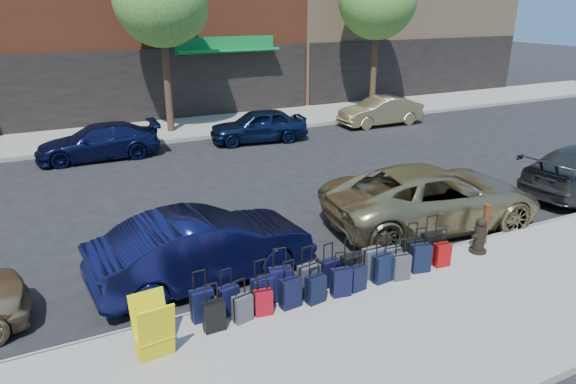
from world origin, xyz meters
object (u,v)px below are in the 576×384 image
fire_hydrant (480,236)px  car_near_1 (203,248)px  suitcase_front_5 (329,273)px  bollard (486,223)px  tree_right (380,2)px  car_far_2 (258,125)px  car_far_3 (380,111)px  car_near_2 (432,197)px  tree_center (164,1)px  display_rack (153,328)px  car_far_1 (98,142)px

fire_hydrant → car_near_1: (-5.75, 1.75, 0.21)m
suitcase_front_5 → bollard: size_ratio=0.94×
tree_right → fire_hydrant: (-7.41, -14.47, -4.88)m
car_far_2 → car_far_3: car_far_2 is taller
bollard → car_near_2: (-0.18, 1.61, 0.13)m
suitcase_front_5 → car_far_3: bearing=43.9°
car_far_3 → tree_center: bearing=-104.5°
display_rack → bollard: bearing=1.1°
tree_right → bollard: (-6.94, -14.18, -4.77)m
car_near_2 → car_far_1: car_near_2 is taller
tree_right → car_far_2: 9.52m
fire_hydrant → bollard: size_ratio=0.87×
tree_center → fire_hydrant: (3.09, -14.47, -4.88)m
tree_center → suitcase_front_5: (-0.61, -14.25, -4.98)m
tree_center → suitcase_front_5: tree_center is taller
suitcase_front_5 → car_far_1: car_far_1 is taller
fire_hydrant → bollard: (0.46, 0.29, 0.11)m
bollard → car_far_3: car_far_3 is taller
car_near_2 → bollard: bearing=-166.0°
suitcase_front_5 → display_rack: display_rack is taller
tree_right → car_far_3: 5.61m
display_rack → car_far_3: car_far_3 is taller
car_far_1 → tree_center: bearing=128.0°
suitcase_front_5 → fire_hydrant: 3.72m
fire_hydrant → car_far_1: 13.60m
car_near_2 → car_far_2: (-0.62, 9.71, -0.10)m
suitcase_front_5 → car_far_2: (3.38, 11.39, 0.24)m
car_near_2 → car_far_2: car_near_2 is taller
tree_right → display_rack: (-14.64, -14.88, -4.77)m
suitcase_front_5 → tree_center: bearing=80.9°
tree_right → car_near_1: tree_right is taller
suitcase_front_5 → fire_hydrant: size_ratio=1.08×
fire_hydrant → car_far_2: bearing=85.9°
bollard → car_far_3: bearing=64.8°
tree_right → car_far_3: size_ratio=1.83×
display_rack → car_far_1: car_far_1 is taller
suitcase_front_5 → car_far_1: 12.05m
bollard → display_rack: display_rack is taller
suitcase_front_5 → car_near_2: bearing=16.3°
bollard → car_near_2: bearing=96.4°
car_near_1 → car_far_1: (-0.76, 10.19, -0.11)m
tree_center → car_far_2: size_ratio=1.85×
car_far_2 → fire_hydrant: bearing=9.4°
bollard → car_far_2: car_far_2 is taller
fire_hydrant → car_far_3: bearing=57.8°
tree_center → suitcase_front_5: bearing=-92.5°
tree_right → display_rack: size_ratio=7.25×
tree_center → car_near_1: bearing=-101.8°
bollard → car_near_1: 6.39m
car_near_2 → suitcase_front_5: bearing=120.5°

